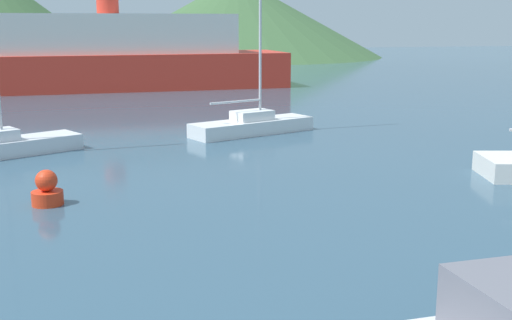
{
  "coord_description": "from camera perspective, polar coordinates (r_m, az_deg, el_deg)",
  "views": [
    {
      "loc": [
        -3.33,
        -2.84,
        4.93
      ],
      "look_at": [
        0.89,
        14.0,
        1.2
      ],
      "focal_mm": 45.0,
      "sensor_mm": 36.0,
      "label": 1
    }
  ],
  "objects": [
    {
      "name": "buoy_marker",
      "position": [
        18.56,
        -18.09,
        -2.59
      ],
      "size": [
        0.86,
        0.86,
        0.99
      ],
      "color": "red",
      "rests_on": "ground_plane"
    },
    {
      "name": "sailboat_inner",
      "position": [
        28.97,
        -0.33,
        3.31
      ],
      "size": [
        6.05,
        3.63,
        10.46
      ],
      "rotation": [
        0.0,
        0.0,
        0.37
      ],
      "color": "white",
      "rests_on": "ground_plane"
    },
    {
      "name": "ferry_distant",
      "position": [
        50.1,
        -12.85,
        8.98
      ],
      "size": [
        26.85,
        7.5,
        7.16
      ],
      "rotation": [
        0.0,
        0.0,
        0.04
      ],
      "color": "red",
      "rests_on": "ground_plane"
    },
    {
      "name": "hill_central",
      "position": [
        96.72,
        -1.69,
        12.58
      ],
      "size": [
        42.46,
        42.46,
        11.44
      ],
      "color": "#3D6038",
      "rests_on": "ground_plane"
    }
  ]
}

